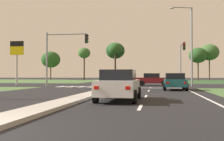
# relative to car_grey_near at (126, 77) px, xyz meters

# --- Properties ---
(ground_plane) EXTENTS (200.00, 200.00, 0.00)m
(ground_plane) POSITION_rel_car_grey_near_xyz_m (2.42, -23.91, -0.80)
(ground_plane) COLOR black
(grass_verge_far_left) EXTENTS (35.00, 35.00, 0.01)m
(grass_verge_far_left) POSITION_rel_car_grey_near_xyz_m (-23.08, 0.59, -0.80)
(grass_verge_far_left) COLOR #476B38
(grass_verge_far_left) RESTS_ON ground
(median_island_near) EXTENTS (1.20, 22.00, 0.14)m
(median_island_near) POSITION_rel_car_grey_near_xyz_m (2.42, -42.91, -0.73)
(median_island_near) COLOR #ADA89E
(median_island_near) RESTS_ON ground
(median_island_far) EXTENTS (1.20, 36.00, 0.14)m
(median_island_far) POSITION_rel_car_grey_near_xyz_m (2.42, 1.09, -0.73)
(median_island_far) COLOR gray
(median_island_far) RESTS_ON ground
(lane_dash_near) EXTENTS (0.14, 2.00, 0.01)m
(lane_dash_near) POSITION_rel_car_grey_near_xyz_m (5.92, -48.04, -0.80)
(lane_dash_near) COLOR silver
(lane_dash_near) RESTS_ON ground
(lane_dash_second) EXTENTS (0.14, 2.00, 0.01)m
(lane_dash_second) POSITION_rel_car_grey_near_xyz_m (5.92, -42.04, -0.80)
(lane_dash_second) COLOR silver
(lane_dash_second) RESTS_ON ground
(lane_dash_third) EXTENTS (0.14, 2.00, 0.01)m
(lane_dash_third) POSITION_rel_car_grey_near_xyz_m (5.92, -36.04, -0.80)
(lane_dash_third) COLOR silver
(lane_dash_third) RESTS_ON ground
(lane_dash_fourth) EXTENTS (0.14, 2.00, 0.01)m
(lane_dash_fourth) POSITION_rel_car_grey_near_xyz_m (5.92, -30.04, -0.80)
(lane_dash_fourth) COLOR silver
(lane_dash_fourth) RESTS_ON ground
(edge_line_right) EXTENTS (0.14, 24.00, 0.01)m
(edge_line_right) POSITION_rel_car_grey_near_xyz_m (9.27, -41.91, -0.80)
(edge_line_right) COLOR silver
(edge_line_right) RESTS_ON ground
(stop_bar_near) EXTENTS (6.40, 0.50, 0.01)m
(stop_bar_near) POSITION_rel_car_grey_near_xyz_m (6.22, -30.91, -0.80)
(stop_bar_near) COLOR silver
(stop_bar_near) RESTS_ON ground
(crosswalk_bar_near) EXTENTS (0.70, 2.80, 0.01)m
(crosswalk_bar_near) POSITION_rel_car_grey_near_xyz_m (-3.98, -29.11, -0.80)
(crosswalk_bar_near) COLOR silver
(crosswalk_bar_near) RESTS_ON ground
(crosswalk_bar_second) EXTENTS (0.70, 2.80, 0.01)m
(crosswalk_bar_second) POSITION_rel_car_grey_near_xyz_m (-2.83, -29.11, -0.80)
(crosswalk_bar_second) COLOR silver
(crosswalk_bar_second) RESTS_ON ground
(crosswalk_bar_third) EXTENTS (0.70, 2.80, 0.01)m
(crosswalk_bar_third) POSITION_rel_car_grey_near_xyz_m (-1.68, -29.11, -0.80)
(crosswalk_bar_third) COLOR silver
(crosswalk_bar_third) RESTS_ON ground
(crosswalk_bar_fourth) EXTENTS (0.70, 2.80, 0.01)m
(crosswalk_bar_fourth) POSITION_rel_car_grey_near_xyz_m (-0.53, -29.11, -0.80)
(crosswalk_bar_fourth) COLOR silver
(crosswalk_bar_fourth) RESTS_ON ground
(crosswalk_bar_fifth) EXTENTS (0.70, 2.80, 0.01)m
(crosswalk_bar_fifth) POSITION_rel_car_grey_near_xyz_m (0.62, -29.11, -0.80)
(crosswalk_bar_fifth) COLOR silver
(crosswalk_bar_fifth) RESTS_ON ground
(car_grey_near) EXTENTS (2.06, 4.46, 1.58)m
(car_grey_near) POSITION_rel_car_grey_near_xyz_m (0.00, 0.00, 0.00)
(car_grey_near) COLOR slate
(car_grey_near) RESTS_ON ground
(car_maroon_second) EXTENTS (4.17, 2.07, 1.51)m
(car_maroon_second) POSITION_rel_car_grey_near_xyz_m (6.08, -24.61, -0.03)
(car_maroon_second) COLOR maroon
(car_maroon_second) RESTS_ON ground
(car_white_third) EXTENTS (2.01, 4.62, 1.56)m
(car_white_third) POSITION_rel_car_grey_near_xyz_m (4.69, -45.22, -0.01)
(car_white_third) COLOR silver
(car_white_third) RESTS_ON ground
(car_teal_fourth) EXTENTS (1.98, 4.31, 1.46)m
(car_teal_fourth) POSITION_rel_car_grey_near_xyz_m (8.12, -34.36, -0.06)
(car_teal_fourth) COLOR #19565B
(car_teal_fourth) RESTS_ON ground
(traffic_signal_near_left) EXTENTS (4.75, 0.32, 5.92)m
(traffic_signal_near_left) POSITION_rel_car_grey_near_xyz_m (-3.51, -30.51, 3.27)
(traffic_signal_near_left) COLOR gray
(traffic_signal_near_left) RESTS_ON ground
(traffic_signal_far_right) EXTENTS (0.32, 5.68, 5.76)m
(traffic_signal_far_right) POSITION_rel_car_grey_near_xyz_m (10.02, -19.38, 3.22)
(traffic_signal_far_right) COLOR gray
(traffic_signal_far_right) RESTS_ON ground
(street_lamp_second) EXTENTS (2.62, 0.96, 9.12)m
(street_lamp_second) POSITION_rel_car_grey_near_xyz_m (10.32, -26.26, 4.33)
(street_lamp_second) COLOR gray
(street_lamp_second) RESTS_ON ground
(pedestrian_at_median) EXTENTS (0.34, 0.34, 1.70)m
(pedestrian_at_median) POSITION_rel_car_grey_near_xyz_m (2.13, -10.87, 0.36)
(pedestrian_at_median) COLOR #4C4C4C
(pedestrian_at_median) RESTS_ON median_island_far
(fuel_price_totem) EXTENTS (1.80, 0.24, 5.74)m
(fuel_price_totem) POSITION_rel_car_grey_near_xyz_m (-11.50, -25.13, 3.39)
(fuel_price_totem) COLOR silver
(fuel_price_totem) RESTS_ON ground
(treeline_near) EXTENTS (5.25, 5.25, 7.81)m
(treeline_near) POSITION_rel_car_grey_near_xyz_m (-22.39, 14.43, 4.77)
(treeline_near) COLOR #423323
(treeline_near) RESTS_ON ground
(treeline_second) EXTENTS (3.28, 3.28, 8.58)m
(treeline_second) POSITION_rel_car_grey_near_xyz_m (-12.53, 13.19, 6.26)
(treeline_second) COLOR #423323
(treeline_second) RESTS_ON ground
(treeline_third) EXTENTS (4.86, 4.86, 9.64)m
(treeline_third) POSITION_rel_car_grey_near_xyz_m (-3.98, 12.04, 6.74)
(treeline_third) COLOR #423323
(treeline_third) RESTS_ON ground
(treeline_fourth) EXTENTS (3.33, 3.33, 9.31)m
(treeline_fourth) POSITION_rel_car_grey_near_xyz_m (-3.72, 10.10, 6.88)
(treeline_fourth) COLOR #423323
(treeline_fourth) RESTS_ON ground
(treeline_fifth) EXTENTS (4.35, 4.35, 7.91)m
(treeline_fifth) POSITION_rel_car_grey_near_xyz_m (16.37, 10.47, 5.23)
(treeline_fifth) COLOR #423323
(treeline_fifth) RESTS_ON ground
(treeline_sixth) EXTENTS (4.72, 4.72, 8.94)m
(treeline_sixth) POSITION_rel_car_grey_near_xyz_m (19.41, 12.88, 6.11)
(treeline_sixth) COLOR #423323
(treeline_sixth) RESTS_ON ground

